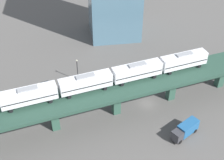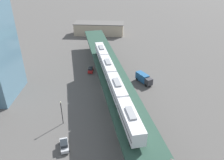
% 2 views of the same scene
% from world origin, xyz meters
% --- Properties ---
extents(ground_plane, '(400.00, 400.00, 0.00)m').
position_xyz_m(ground_plane, '(0.00, 0.00, 0.00)').
color(ground_plane, '#514F4C').
extents(elevated_viaduct, '(27.89, 91.67, 7.63)m').
position_xyz_m(elevated_viaduct, '(0.04, -0.17, 6.56)').
color(elevated_viaduct, '#244135').
rests_on(elevated_viaduct, ground).
extents(subway_train, '(13.39, 49.25, 4.45)m').
position_xyz_m(subway_train, '(0.56, -9.12, 10.17)').
color(subway_train, silver).
rests_on(subway_train, elevated_viaduct).
extents(street_car_silver, '(2.99, 4.73, 1.89)m').
position_xyz_m(street_car_silver, '(-10.09, -25.47, 0.94)').
color(street_car_silver, '#B7BABF').
rests_on(street_car_silver, ground).
extents(street_car_red, '(1.99, 4.42, 1.89)m').
position_xyz_m(street_car_red, '(-8.20, 14.07, 0.94)').
color(street_car_red, '#AD1E1E').
rests_on(street_car_red, ground).
extents(delivery_truck, '(5.68, 7.31, 3.20)m').
position_xyz_m(delivery_truck, '(11.47, 5.89, 1.76)').
color(delivery_truck, '#333338').
rests_on(delivery_truck, ground).
extents(street_lamp, '(0.44, 0.44, 6.94)m').
position_xyz_m(street_lamp, '(-12.30, -16.73, 4.11)').
color(street_lamp, black).
rests_on(street_lamp, ground).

